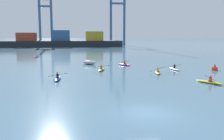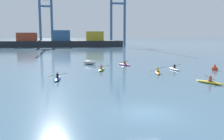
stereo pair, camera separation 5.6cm
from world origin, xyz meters
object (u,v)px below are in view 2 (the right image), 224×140
object	(u,v)px
container_barge	(62,41)
gantry_crane_west	(46,13)
channel_buoy	(215,68)
kayak_magenta	(125,64)
gantry_crane_west_mid	(118,11)
kayak_lime	(101,69)
kayak_white	(174,69)
kayak_yellow	(210,82)
kayak_blue	(58,78)
capsized_dinghy	(89,62)
kayak_orange	(158,72)

from	to	relation	value
container_barge	gantry_crane_west	xyz separation A→B (m)	(-8.37, 14.12, 13.54)
gantry_crane_west	channel_buoy	bearing A→B (deg)	-69.67
kayak_magenta	gantry_crane_west_mid	bearing A→B (deg)	81.16
gantry_crane_west_mid	kayak_lime	distance (m)	93.09
channel_buoy	kayak_lime	bearing A→B (deg)	172.65
kayak_white	kayak_lime	bearing A→B (deg)	175.69
kayak_yellow	kayak_white	bearing A→B (deg)	88.08
gantry_crane_west	channel_buoy	size ratio (longest dim) A/B	32.58
container_barge	kayak_blue	xyz separation A→B (m)	(3.96, -85.29, -2.23)
container_barge	kayak_lime	distance (m)	78.94
kayak_magenta	gantry_crane_west	bearing A→B (deg)	104.78
capsized_dinghy	kayak_yellow	size ratio (longest dim) A/B	0.85
gantry_crane_west	kayak_orange	bearing A→B (deg)	-75.11
gantry_crane_west_mid	kayak_yellow	xyz separation A→B (m)	(-7.04, -101.46, -16.81)
kayak_yellow	kayak_white	xyz separation A→B (m)	(0.36, 10.81, 0.00)
kayak_yellow	kayak_magenta	xyz separation A→B (m)	(-6.02, 17.45, 0.00)
container_barge	kayak_magenta	size ratio (longest dim) A/B	16.26
gantry_crane_west	gantry_crane_west_mid	bearing A→B (deg)	-4.12
kayak_orange	kayak_white	size ratio (longest dim) A/B	1.00
capsized_dinghy	gantry_crane_west	bearing A→B (deg)	101.30
container_barge	kayak_yellow	world-z (taller)	container_barge
gantry_crane_west_mid	kayak_blue	distance (m)	101.07
kayak_magenta	kayak_orange	bearing A→B (deg)	-74.16
gantry_crane_west	kayak_orange	size ratio (longest dim) A/B	9.47
capsized_dinghy	kayak_magenta	world-z (taller)	kayak_magenta
gantry_crane_west	kayak_magenta	world-z (taller)	gantry_crane_west
gantry_crane_west	channel_buoy	xyz separation A→B (m)	(35.05, -94.59, -15.58)
container_barge	channel_buoy	world-z (taller)	container_barge
gantry_crane_west	kayak_lime	bearing A→B (deg)	-78.85
gantry_crane_west_mid	kayak_yellow	distance (m)	103.09
gantry_crane_west_mid	gantry_crane_west	bearing A→B (deg)	175.88
kayak_blue	kayak_orange	distance (m)	13.64
kayak_orange	kayak_magenta	size ratio (longest dim) A/B	1.03
kayak_blue	container_barge	bearing A→B (deg)	92.66
container_barge	kayak_orange	size ratio (longest dim) A/B	15.72
gantry_crane_west_mid	kayak_lime	world-z (taller)	gantry_crane_west_mid
kayak_blue	kayak_orange	bearing A→B (deg)	13.18
capsized_dinghy	kayak_orange	world-z (taller)	kayak_orange
gantry_crane_west	gantry_crane_west_mid	world-z (taller)	gantry_crane_west_mid
gantry_crane_west	gantry_crane_west_mid	size ratio (longest dim) A/B	0.92
kayak_lime	kayak_white	distance (m)	11.05
container_barge	kayak_yellow	xyz separation A→B (m)	(20.51, -89.93, -2.23)
gantry_crane_west_mid	capsized_dinghy	world-z (taller)	gantry_crane_west_mid
gantry_crane_west	kayak_magenta	distance (m)	90.95
gantry_crane_west_mid	kayak_white	xyz separation A→B (m)	(-6.68, -90.66, -16.81)
kayak_yellow	kayak_orange	distance (m)	8.41
kayak_yellow	capsized_dinghy	bearing A→B (deg)	121.39
kayak_yellow	kayak_lime	bearing A→B (deg)	132.48
container_barge	kayak_orange	xyz separation A→B (m)	(17.24, -82.18, -2.23)
kayak_yellow	kayak_magenta	world-z (taller)	kayak_yellow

